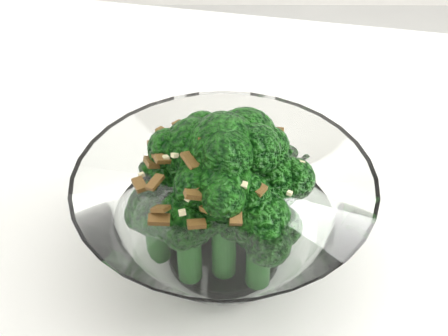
{
  "coord_description": "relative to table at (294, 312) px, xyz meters",
  "views": [
    {
      "loc": [
        -0.21,
        -0.51,
        1.17
      ],
      "look_at": [
        -0.21,
        -0.13,
        0.85
      ],
      "focal_mm": 55.0,
      "sensor_mm": 36.0,
      "label": 1
    }
  ],
  "objects": [
    {
      "name": "broccoli_dish",
      "position": [
        -0.06,
        0.0,
        0.12
      ],
      "size": [
        0.23,
        0.23,
        0.14
      ],
      "color": "white",
      "rests_on": "table"
    },
    {
      "name": "table",
      "position": [
        0.0,
        0.0,
        0.0
      ],
      "size": [
        1.33,
        1.01,
        0.75
      ],
      "color": "white",
      "rests_on": "ground"
    }
  ]
}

